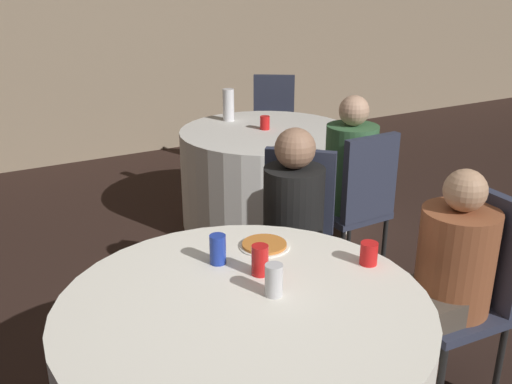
% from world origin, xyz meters
% --- Properties ---
extents(wall_back, '(16.00, 0.06, 2.80)m').
position_xyz_m(wall_back, '(0.00, 4.42, 1.40)').
color(wall_back, gray).
rests_on(wall_back, ground_plane).
extents(table_far, '(1.30, 1.30, 0.75)m').
position_xyz_m(table_far, '(1.08, 2.09, 0.37)').
color(table_far, white).
rests_on(table_far, ground_plane).
extents(chair_near_northeast, '(0.57, 0.57, 0.97)m').
position_xyz_m(chair_near_northeast, '(0.55, 0.86, 0.57)').
color(chair_near_northeast, '#2D3347').
rests_on(chair_near_northeast, ground_plane).
extents(chair_near_east, '(0.43, 0.43, 0.97)m').
position_xyz_m(chair_near_east, '(0.89, -0.01, 0.57)').
color(chair_near_east, '#2D3347').
rests_on(chair_near_east, ground_plane).
extents(chair_far_south, '(0.41, 0.42, 0.97)m').
position_xyz_m(chair_far_south, '(1.11, 1.02, 0.57)').
color(chair_far_south, '#2D3347').
rests_on(chair_far_south, ground_plane).
extents(chair_far_northeast, '(0.55, 0.55, 0.97)m').
position_xyz_m(chair_far_northeast, '(1.68, 2.98, 0.57)').
color(chair_far_northeast, '#2D3347').
rests_on(chair_far_northeast, ground_plane).
extents(person_green_jacket, '(0.31, 0.50, 1.17)m').
position_xyz_m(person_green_jacket, '(1.11, 1.19, 0.59)').
color(person_green_jacket, '#4C4238').
rests_on(person_green_jacket, ground_plane).
extents(person_floral_shirt, '(0.50, 0.34, 1.10)m').
position_xyz_m(person_floral_shirt, '(0.72, -0.00, 0.56)').
color(person_floral_shirt, '#4C4238').
rests_on(person_floral_shirt, ground_plane).
extents(person_black_shirt, '(0.45, 0.46, 1.13)m').
position_xyz_m(person_black_shirt, '(0.43, 0.73, 0.57)').
color(person_black_shirt, black).
rests_on(person_black_shirt, ground_plane).
extents(pizza_plate_near, '(0.21, 0.21, 0.02)m').
position_xyz_m(pizza_plate_near, '(0.09, 0.41, 0.75)').
color(pizza_plate_near, white).
rests_on(pizza_plate_near, table_near).
extents(soda_can_silver, '(0.07, 0.07, 0.12)m').
position_xyz_m(soda_can_silver, '(-0.08, 0.05, 0.81)').
color(soda_can_silver, silver).
rests_on(soda_can_silver, table_near).
extents(soda_can_red, '(0.07, 0.07, 0.12)m').
position_xyz_m(soda_can_red, '(-0.05, 0.21, 0.81)').
color(soda_can_red, red).
rests_on(soda_can_red, table_near).
extents(soda_can_blue, '(0.07, 0.07, 0.12)m').
position_xyz_m(soda_can_blue, '(-0.15, 0.37, 0.81)').
color(soda_can_blue, '#1E38A5').
rests_on(soda_can_blue, table_near).
extents(cup_near, '(0.07, 0.07, 0.09)m').
position_xyz_m(cup_near, '(0.37, 0.07, 0.79)').
color(cup_near, red).
rests_on(cup_near, table_near).
extents(bottle_far, '(0.09, 0.09, 0.25)m').
position_xyz_m(bottle_far, '(0.97, 2.50, 0.87)').
color(bottle_far, white).
rests_on(bottle_far, table_far).
extents(cup_far, '(0.07, 0.07, 0.10)m').
position_xyz_m(cup_far, '(1.08, 2.12, 0.80)').
color(cup_far, red).
rests_on(cup_far, table_far).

